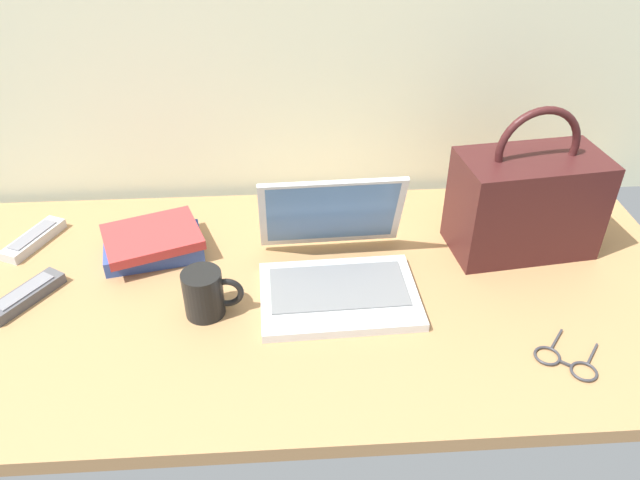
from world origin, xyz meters
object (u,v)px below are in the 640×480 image
laptop (336,266)px  eyeglasses (566,362)px  remote_control_near (34,239)px  book_stack (153,243)px  handbag (526,201)px  remote_control_far (26,296)px  coffee_mug (205,293)px

laptop → eyeglasses: size_ratio=2.31×
remote_control_near → book_stack: 0.28m
handbag → remote_control_far: bearing=-173.3°
coffee_mug → handbag: handbag is taller
remote_control_near → handbag: bearing=-4.1°
eyeglasses → laptop: bearing=147.1°
coffee_mug → book_stack: 0.24m
coffee_mug → eyeglasses: (0.64, -0.18, -0.04)m
coffee_mug → handbag: size_ratio=0.35×
remote_control_far → handbag: bearing=6.7°
coffee_mug → remote_control_near: size_ratio=0.70×
coffee_mug → handbag: bearing=15.1°
laptop → remote_control_near: laptop is taller
laptop → remote_control_near: (-0.66, 0.18, -0.03)m
laptop → coffee_mug: size_ratio=2.76×
eyeglasses → book_stack: size_ratio=0.58×
eyeglasses → coffee_mug: bearing=164.7°
remote_control_far → remote_control_near: bearing=103.1°
eyeglasses → handbag: 0.37m
remote_control_near → coffee_mug: bearing=-32.3°
coffee_mug → remote_control_near: (-0.41, 0.26, -0.04)m
laptop → handbag: handbag is taller
remote_control_near → laptop: bearing=-15.5°
handbag → book_stack: size_ratio=1.38×
remote_control_near → book_stack: (0.28, -0.06, 0.02)m
laptop → remote_control_far: laptop is taller
remote_control_far → book_stack: bearing=31.4°
remote_control_near → remote_control_far: bearing=-76.9°
laptop → eyeglasses: 0.46m
remote_control_near → eyeglasses: size_ratio=1.20×
laptop → remote_control_far: size_ratio=2.00×
book_stack → remote_control_near: bearing=168.1°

